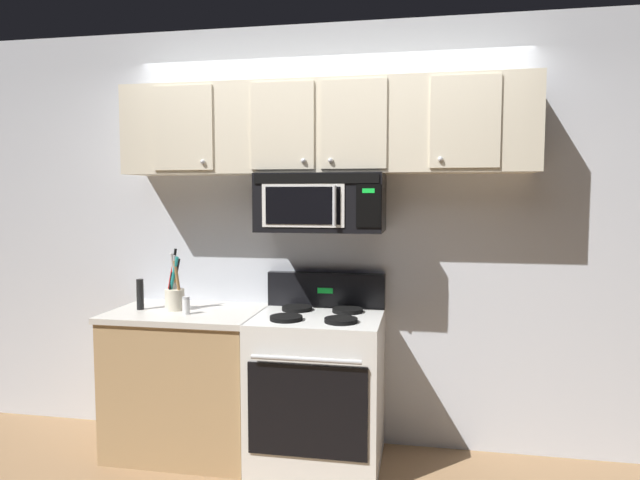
% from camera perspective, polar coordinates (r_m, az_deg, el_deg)
% --- Properties ---
extents(back_wall, '(5.20, 0.10, 2.70)m').
position_cam_1_polar(back_wall, '(3.67, 0.85, 0.38)').
color(back_wall, silver).
rests_on(back_wall, ground_plane).
extents(stove_range, '(0.76, 0.69, 1.12)m').
position_cam_1_polar(stove_range, '(3.49, -0.20, -14.66)').
color(stove_range, white).
rests_on(stove_range, ground_plane).
extents(over_range_microwave, '(0.76, 0.43, 0.35)m').
position_cam_1_polar(over_range_microwave, '(3.41, 0.15, 3.84)').
color(over_range_microwave, black).
extents(upper_cabinets, '(2.50, 0.36, 0.55)m').
position_cam_1_polar(upper_cabinets, '(3.47, 0.25, 11.30)').
color(upper_cabinets, beige).
extents(counter_segment, '(0.93, 0.65, 0.90)m').
position_cam_1_polar(counter_segment, '(3.74, -13.30, -13.72)').
color(counter_segment, tan).
rests_on(counter_segment, ground_plane).
extents(utensil_crock_cream, '(0.12, 0.12, 0.39)m').
position_cam_1_polar(utensil_crock_cream, '(3.64, -14.59, -5.34)').
color(utensil_crock_cream, beige).
rests_on(utensil_crock_cream, counter_segment).
extents(salt_shaker, '(0.05, 0.05, 0.11)m').
position_cam_1_polar(salt_shaker, '(3.51, -13.47, -6.50)').
color(salt_shaker, white).
rests_on(salt_shaker, counter_segment).
extents(pepper_mill, '(0.04, 0.04, 0.19)m').
position_cam_1_polar(pepper_mill, '(3.72, -17.84, -5.29)').
color(pepper_mill, black).
rests_on(pepper_mill, counter_segment).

